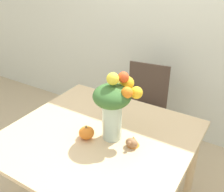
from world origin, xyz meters
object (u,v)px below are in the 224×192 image
at_px(flower_vase, 114,103).
at_px(turkey_figurine, 133,142).
at_px(pumpkin, 86,133).
at_px(dining_chair_near_window, 143,110).

xyz_separation_m(flower_vase, turkey_figurine, (0.15, -0.02, -0.22)).
distance_m(pumpkin, dining_chair_near_window, 1.02).
bearing_deg(turkey_figurine, pumpkin, -164.41).
xyz_separation_m(flower_vase, dining_chair_near_window, (-0.18, 0.86, -0.55)).
bearing_deg(flower_vase, pumpkin, -143.98).
height_order(turkey_figurine, dining_chair_near_window, dining_chair_near_window).
bearing_deg(pumpkin, flower_vase, 36.02).
distance_m(flower_vase, dining_chair_near_window, 1.04).
distance_m(flower_vase, turkey_figurine, 0.26).
relative_size(flower_vase, turkey_figurine, 4.26).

